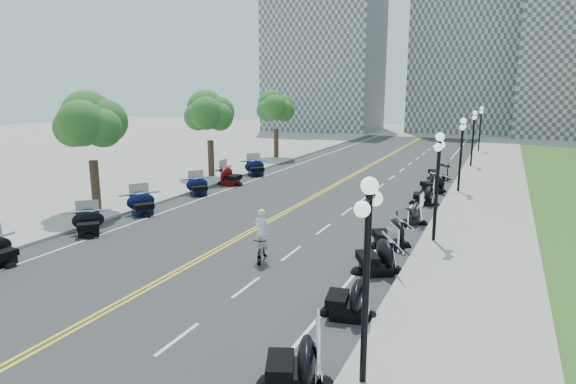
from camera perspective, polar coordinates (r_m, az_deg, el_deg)
The scene contains 49 objects.
ground at distance 22.40m, azimuth -7.15°, elevation -6.12°, with size 160.00×160.00×0.00m, color gray.
road at distance 31.04m, azimuth 2.47°, elevation -0.87°, with size 16.00×90.00×0.01m, color #333335.
centerline_yellow_a at distance 31.08m, azimuth 2.27°, elevation -0.84°, with size 0.12×90.00×0.00m, color yellow.
centerline_yellow_b at distance 31.00m, azimuth 2.68°, elevation -0.88°, with size 0.12×90.00×0.00m, color yellow.
edge_line_north at distance 29.34m, azimuth 14.16°, elevation -1.98°, with size 0.12×90.00×0.00m, color white.
edge_line_south at distance 33.88m, azimuth -7.63°, elevation 0.15°, with size 0.12×90.00×0.00m, color white.
lane_dash_4 at distance 14.64m, azimuth -12.94°, elevation -16.59°, with size 0.12×2.00×0.00m, color white.
lane_dash_5 at distance 17.64m, azimuth -4.96°, elevation -11.16°, with size 0.12×2.00×0.00m, color white.
lane_dash_6 at distance 20.98m, azimuth 0.40°, elevation -7.26°, with size 0.12×2.00×0.00m, color white.
lane_dash_7 at distance 24.51m, azimuth 4.20°, elevation -4.41°, with size 0.12×2.00×0.00m, color white.
lane_dash_8 at distance 28.17m, azimuth 7.01°, elevation -2.28°, with size 0.12×2.00×0.00m, color white.
lane_dash_9 at distance 31.91m, azimuth 9.16°, elevation -0.64°, with size 0.12×2.00×0.00m, color white.
lane_dash_10 at distance 35.71m, azimuth 10.85°, elevation 0.65°, with size 0.12×2.00×0.00m, color white.
lane_dash_11 at distance 39.55m, azimuth 12.22°, elevation 1.70°, with size 0.12×2.00×0.00m, color white.
lane_dash_12 at distance 43.41m, azimuth 13.34°, elevation 2.56°, with size 0.12×2.00×0.00m, color white.
lane_dash_13 at distance 47.30m, azimuth 14.28°, elevation 3.27°, with size 0.12×2.00×0.00m, color white.
lane_dash_14 at distance 51.21m, azimuth 15.08°, elevation 3.88°, with size 0.12×2.00×0.00m, color white.
lane_dash_15 at distance 55.13m, azimuth 15.77°, elevation 4.40°, with size 0.12×2.00×0.00m, color white.
lane_dash_16 at distance 59.06m, azimuth 16.37°, elevation 4.85°, with size 0.12×2.00×0.00m, color white.
lane_dash_17 at distance 63.00m, azimuth 16.89°, elevation 5.24°, with size 0.12×2.00×0.00m, color white.
lane_dash_18 at distance 66.95m, azimuth 17.35°, elevation 5.59°, with size 0.12×2.00×0.00m, color white.
lane_dash_19 at distance 70.90m, azimuth 17.76°, elevation 5.90°, with size 0.12×2.00×0.00m, color white.
sidewalk_north at distance 28.94m, azimuth 22.17°, elevation -2.59°, with size 5.00×90.00×0.15m, color #9E9991.
sidewalk_south at distance 36.17m, azimuth -13.16°, elevation 0.80°, with size 5.00×90.00×0.15m, color #9E9991.
distant_block_a at distance 85.47m, azimuth 4.40°, elevation 16.12°, with size 18.00×14.00×26.00m, color gray.
distant_block_b at distance 86.77m, azimuth 20.29°, elevation 16.70°, with size 16.00×12.00×30.00m, color gray.
street_lamp_1 at distance 11.31m, azimuth 9.23°, elevation -10.77°, with size 0.50×1.20×4.90m, color black, non-canonical shape.
street_lamp_2 at distance 22.68m, azimuth 17.22°, elevation 0.45°, with size 0.50×1.20×4.90m, color black, non-canonical shape.
street_lamp_3 at distance 34.48m, azimuth 19.79°, elevation 4.11°, with size 0.50×1.20×4.90m, color black, non-canonical shape.
street_lamp_4 at distance 46.38m, azimuth 21.06°, elevation 5.90°, with size 0.50×1.20×4.90m, color black, non-canonical shape.
street_lamp_5 at distance 58.32m, azimuth 21.81°, elevation 6.95°, with size 0.50×1.20×4.90m, color black, non-canonical shape.
tree_2 at distance 29.30m, azimuth -22.36°, elevation 6.86°, with size 4.80×4.80×9.20m, color #235619, non-canonical shape.
tree_3 at distance 38.53m, azimuth -9.27°, elevation 8.65°, with size 4.80×4.80×9.20m, color #235619, non-canonical shape.
tree_4 at distance 48.98m, azimuth -1.43°, elevation 9.50°, with size 4.80×4.80×9.20m, color #235619, non-canonical shape.
motorcycle_n_3 at distance 12.02m, azimuth 0.68°, elevation -19.27°, with size 2.02×2.02×1.41m, color black, non-canonical shape.
motorcycle_n_4 at distance 15.35m, azimuth 7.08°, elevation -12.09°, with size 2.00×2.00×1.40m, color black, non-canonical shape.
motorcycle_n_5 at distance 18.92m, azimuth 10.45°, elevation -7.23°, with size 2.19×2.19×1.53m, color black, non-canonical shape.
motorcycle_n_6 at distance 22.00m, azimuth 11.92°, elevation -4.61°, with size 2.11×2.11×1.48m, color black, non-canonical shape.
motorcycle_n_7 at distance 26.22m, azimuth 14.27°, elevation -2.17°, with size 1.92×1.92×1.34m, color black, non-canonical shape.
motorcycle_n_8 at distance 30.63m, azimuth 15.80°, elevation -0.20°, with size 1.95×1.95×1.37m, color black, non-canonical shape.
motorcycle_n_9 at distance 34.28m, azimuth 16.80°, elevation 1.11°, with size 2.10×2.10×1.47m, color black, non-canonical shape.
motorcycle_n_10 at distance 39.59m, azimuth 17.47°, elevation 2.49°, with size 2.11×2.11×1.47m, color black, non-canonical shape.
motorcycle_s_5 at distance 25.30m, azimuth -22.62°, elevation -3.29°, with size 1.88×1.88×1.32m, color black, non-canonical shape.
motorcycle_s_6 at distance 28.30m, azimuth -16.90°, elevation -1.23°, with size 1.99×1.99×1.39m, color black, non-canonical shape.
motorcycle_s_7 at distance 32.66m, azimuth -10.60°, elevation 0.75°, with size 1.87×1.87×1.31m, color black, non-canonical shape.
motorcycle_s_8 at distance 35.72m, azimuth -6.83°, elevation 2.01°, with size 2.17×2.17×1.52m, color #590A0C, non-canonical shape.
motorcycle_s_9 at distance 39.42m, azimuth -3.86°, elevation 2.98°, with size 2.09×2.09×1.47m, color black, non-canonical shape.
bicycle at distance 19.95m, azimuth -3.08°, elevation -6.74°, with size 0.50×1.76×1.06m, color #A51414.
cyclist_rider at distance 19.52m, azimuth -3.13°, elevation -2.66°, with size 0.68×0.45×1.88m, color white.
Camera 1 is at (11.20, -18.10, 6.96)m, focal length 30.00 mm.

